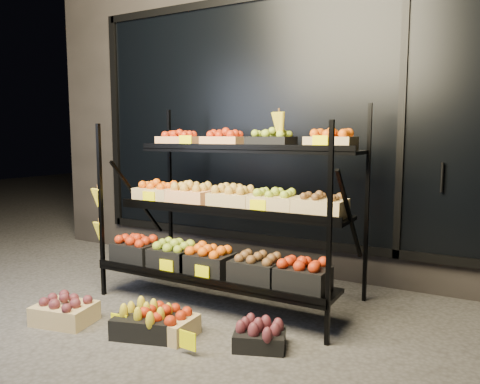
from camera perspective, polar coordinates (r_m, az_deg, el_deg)
The scene contains 9 objects.
ground at distance 3.64m, azimuth -6.53°, elevation -15.73°, with size 24.00×24.00×0.00m, color #514F4C.
building at distance 5.68m, azimuth 8.92°, elevation 10.35°, with size 6.00×2.08×3.50m.
display_rack at distance 3.92m, azimuth -1.66°, elevation -2.08°, with size 2.18×1.02×1.71m.
tag_floor_a at distance 3.51m, azimuth -14.51°, elevation -15.76°, with size 0.13×0.01×0.12m, color #FEF800.
tag_floor_b at distance 3.16m, azimuth -6.40°, elevation -18.19°, with size 0.13×0.01×0.12m, color #FEF800.
floor_crate_left at distance 3.85m, azimuth -20.59°, elevation -13.33°, with size 0.47×0.39×0.21m.
floor_crate_midleft at distance 3.48m, azimuth -11.33°, elevation -15.19°, with size 0.50×0.43×0.21m.
floor_crate_midright at distance 3.45m, azimuth -9.09°, elevation -15.36°, with size 0.42×0.31×0.21m.
floor_crate_right at distance 3.24m, azimuth 2.40°, elevation -17.10°, with size 0.40×0.35×0.18m.
Camera 1 is at (1.98, -2.72, 1.40)m, focal length 35.00 mm.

